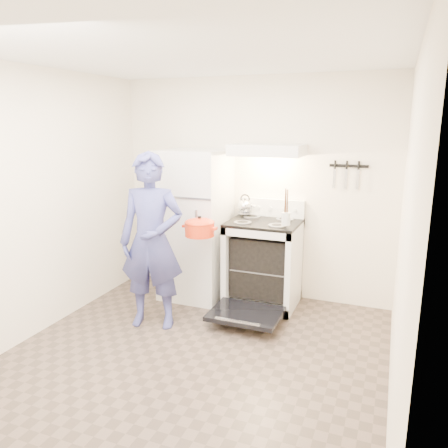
{
  "coord_description": "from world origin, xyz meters",
  "views": [
    {
      "loc": [
        1.51,
        -2.97,
        2.0
      ],
      "look_at": [
        -0.05,
        1.0,
        1.0
      ],
      "focal_mm": 35.0,
      "sensor_mm": 36.0,
      "label": 1
    }
  ],
  "objects": [
    {
      "name": "knife_strip",
      "position": [
        1.05,
        1.79,
        1.55
      ],
      "size": [
        0.4,
        0.02,
        0.03
      ],
      "primitive_type": "cube",
      "color": "black",
      "rests_on": "back_wall"
    },
    {
      "name": "range_hood",
      "position": [
        0.23,
        1.55,
        1.71
      ],
      "size": [
        0.76,
        0.5,
        0.12
      ],
      "primitive_type": "cube",
      "color": "silver",
      "rests_on": "back_wall"
    },
    {
      "name": "backsplash",
      "position": [
        0.23,
        1.76,
        1.05
      ],
      "size": [
        0.76,
        0.07,
        0.2
      ],
      "primitive_type": "cube",
      "color": "silver",
      "rests_on": "cooktop"
    },
    {
      "name": "cooktop",
      "position": [
        0.23,
        1.48,
        0.94
      ],
      "size": [
        0.76,
        0.65,
        0.03
      ],
      "primitive_type": "cube",
      "color": "black",
      "rests_on": "stove_body"
    },
    {
      "name": "oven_rack",
      "position": [
        0.23,
        1.48,
        0.44
      ],
      "size": [
        0.6,
        0.52,
        0.01
      ],
      "primitive_type": "cube",
      "color": "slate",
      "rests_on": "stove_body"
    },
    {
      "name": "floor",
      "position": [
        0.0,
        0.0,
        0.0
      ],
      "size": [
        3.6,
        3.6,
        0.0
      ],
      "primitive_type": "plane",
      "color": "brown",
      "rests_on": "ground"
    },
    {
      "name": "utensil_jar",
      "position": [
        0.52,
        1.27,
        1.05
      ],
      "size": [
        0.1,
        0.1,
        0.13
      ],
      "primitive_type": "cylinder",
      "rotation": [
        0.0,
        0.0,
        0.1
      ],
      "color": "silver",
      "rests_on": "cooktop"
    },
    {
      "name": "back_wall",
      "position": [
        0.0,
        1.8,
        1.25
      ],
      "size": [
        3.2,
        0.02,
        2.5
      ],
      "primitive_type": "cube",
      "color": "#F6EACE",
      "rests_on": "ground"
    },
    {
      "name": "tea_kettle",
      "position": [
        -0.05,
        1.66,
        1.08
      ],
      "size": [
        0.21,
        0.17,
        0.25
      ],
      "primitive_type": null,
      "color": "#BDBDC2",
      "rests_on": "cooktop"
    },
    {
      "name": "dutch_oven",
      "position": [
        -0.26,
        0.87,
        0.96
      ],
      "size": [
        0.37,
        0.3,
        0.24
      ],
      "primitive_type": null,
      "color": "red",
      "rests_on": "person"
    },
    {
      "name": "stove_body",
      "position": [
        0.23,
        1.48,
        0.46
      ],
      "size": [
        0.76,
        0.65,
        0.92
      ],
      "primitive_type": "cube",
      "color": "silver",
      "rests_on": "floor"
    },
    {
      "name": "person",
      "position": [
        -0.64,
        0.58,
        0.87
      ],
      "size": [
        0.71,
        0.55,
        1.73
      ],
      "primitive_type": "imported",
      "rotation": [
        0.0,
        0.0,
        0.24
      ],
      "color": "navy",
      "rests_on": "floor"
    },
    {
      "name": "refrigerator",
      "position": [
        -0.58,
        1.45,
        0.85
      ],
      "size": [
        0.7,
        0.7,
        1.7
      ],
      "primitive_type": "cube",
      "color": "silver",
      "rests_on": "floor"
    },
    {
      "name": "oven_door",
      "position": [
        0.23,
        0.88,
        0.12
      ],
      "size": [
        0.7,
        0.54,
        0.04
      ],
      "primitive_type": "cube",
      "color": "black",
      "rests_on": "floor"
    },
    {
      "name": "pizza_stone",
      "position": [
        0.14,
        1.41,
        0.45
      ],
      "size": [
        0.31,
        0.31,
        0.02
      ],
      "primitive_type": "cylinder",
      "color": "#8E6E53",
      "rests_on": "oven_rack"
    }
  ]
}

